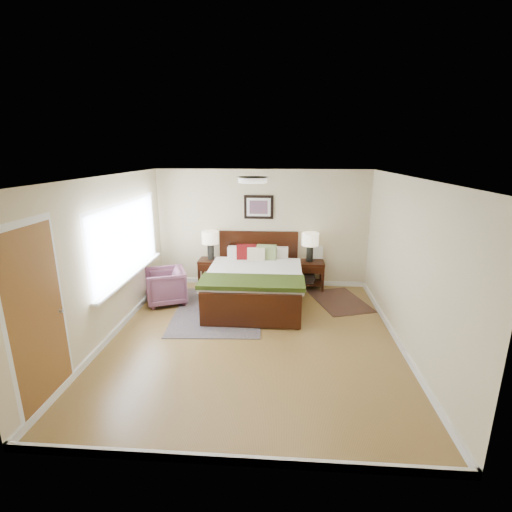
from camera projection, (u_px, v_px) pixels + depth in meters
name	position (u px, v px, depth m)	size (l,w,h in m)	color
floor	(253.00, 338.00, 5.88)	(5.00, 5.00, 0.00)	brown
back_wall	(262.00, 229.00, 7.94)	(4.50, 0.04, 2.50)	#C8BC91
front_wall	(229.00, 347.00, 3.14)	(4.50, 0.04, 2.50)	#C8BC91
left_wall	(107.00, 259.00, 5.69)	(0.04, 5.00, 2.50)	#C8BC91
right_wall	(407.00, 265.00, 5.38)	(0.04, 5.00, 2.50)	#C8BC91
ceiling	(253.00, 177.00, 5.20)	(4.50, 5.00, 0.02)	white
window	(128.00, 241.00, 6.33)	(0.11, 2.72, 1.32)	silver
door	(38.00, 319.00, 4.06)	(0.06, 1.00, 2.18)	silver
ceil_fixture	(253.00, 180.00, 5.21)	(0.44, 0.44, 0.08)	white
bed	(255.00, 276.00, 7.09)	(1.81, 2.20, 1.18)	black
wall_art	(259.00, 207.00, 7.78)	(0.62, 0.05, 0.50)	black
nightstand_left	(211.00, 265.00, 7.98)	(0.51, 0.46, 0.61)	black
nightstand_right	(309.00, 272.00, 7.87)	(0.61, 0.46, 0.61)	black
lamp_left	(210.00, 240.00, 7.85)	(0.35, 0.35, 0.61)	black
lamp_right	(310.00, 242.00, 7.70)	(0.35, 0.35, 0.61)	black
armchair	(166.00, 286.00, 7.15)	(0.72, 0.74, 0.68)	brown
rug_persian	(219.00, 310.00, 6.88)	(1.56, 2.21, 0.01)	#0C153D
rug_navy	(340.00, 301.00, 7.30)	(0.88, 1.32, 0.01)	black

